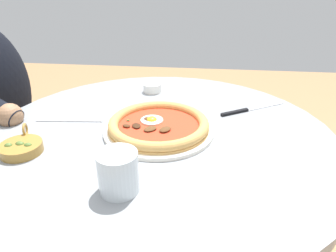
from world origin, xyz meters
name	(u,v)px	position (x,y,z in m)	size (l,w,h in m)	color
dining_table	(160,180)	(0.00, 0.00, 0.55)	(0.93, 0.93, 0.71)	gray
pizza_on_plate	(159,126)	(0.00, 0.00, 0.73)	(0.29, 0.29, 0.04)	white
water_glass	(118,174)	(-0.04, -0.24, 0.75)	(0.08, 0.08, 0.08)	silver
steak_knife	(244,110)	(0.24, 0.15, 0.71)	(0.21, 0.13, 0.01)	silver
ramekin_capers	(152,87)	(-0.06, 0.29, 0.73)	(0.06, 0.06, 0.03)	white
olive_pan	(21,147)	(-0.31, -0.14, 0.72)	(0.10, 0.12, 0.05)	olive
fork_utensil	(69,121)	(-0.26, 0.03, 0.71)	(0.19, 0.03, 0.00)	#BCBCC1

